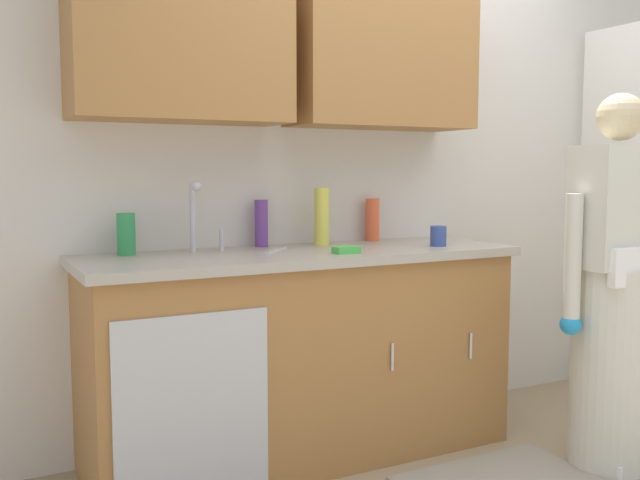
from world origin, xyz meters
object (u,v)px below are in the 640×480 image
person_at_sink (613,310)px  bottle_soap (126,234)px  knife_on_counter (276,250)px  sponge (346,250)px  sink (213,259)px  bottle_water_short (372,220)px  cup_by_sink (438,236)px  bottle_dish_liquid (261,223)px  bottle_water_tall (322,217)px

person_at_sink → bottle_soap: 2.11m
knife_on_counter → sponge: bearing=91.0°
sink → sponge: (0.54, -0.19, 0.03)m
sink → sponge: sink is taller
bottle_water_short → cup_by_sink: size_ratio=2.26×
bottle_soap → sponge: 0.93m
bottle_soap → bottle_water_short: (1.24, 0.05, 0.02)m
knife_on_counter → sponge: sponge is taller
bottle_soap → bottle_water_short: bottle_water_short is taller
person_at_sink → bottle_water_short: 1.20m
person_at_sink → bottle_water_short: bearing=123.7°
bottle_dish_liquid → knife_on_counter: size_ratio=0.91×
bottle_dish_liquid → bottle_water_short: size_ratio=1.02×
sink → bottle_soap: sink is taller
person_at_sink → cup_by_sink: 0.83m
cup_by_sink → knife_on_counter: size_ratio=0.40×
sink → bottle_water_tall: sink is taller
sponge → bottle_soap: bearing=156.9°
bottle_water_tall → knife_on_counter: 0.35m
knife_on_counter → bottle_soap: bearing=-60.1°
person_at_sink → sink: bearing=155.0°
bottle_water_tall → cup_by_sink: 0.56m
bottle_dish_liquid → sponge: (0.22, -0.41, -0.09)m
bottle_water_short → sponge: 0.57m
sink → bottle_dish_liquid: sink is taller
person_at_sink → bottle_water_short: size_ratio=7.55×
bottle_water_tall → knife_on_counter: bottle_water_tall is taller
bottle_water_short → sink: bearing=-166.2°
bottle_water_short → bottle_soap: bearing=-177.8°
bottle_dish_liquid → sink: bearing=-144.4°
sink → sponge: bearing=-19.0°
bottle_soap → knife_on_counter: size_ratio=0.74×
knife_on_counter → sink: bearing=-40.9°
sink → bottle_water_short: (0.92, 0.23, 0.12)m
bottle_soap → knife_on_counter: bottle_soap is taller
person_at_sink → cup_by_sink: (-0.50, 0.59, 0.30)m
sink → cup_by_sink: size_ratio=5.27×
bottle_water_short → bottle_dish_liquid: bearing=-179.9°
bottle_water_tall → cup_by_sink: bottle_water_tall is taller
knife_on_counter → bottle_dish_liquid: bearing=-140.5°
bottle_water_short → knife_on_counter: bearing=-162.3°
cup_by_sink → sponge: 0.53m
bottle_dish_liquid → knife_on_counter: 0.22m
bottle_water_short → knife_on_counter: size_ratio=0.89×
bottle_water_tall → sponge: 0.37m
bottle_soap → bottle_water_short: 1.24m
sponge → sink: bearing=161.0°
person_at_sink → bottle_water_tall: (-0.96, 0.88, 0.38)m
sink → knife_on_counter: size_ratio=2.08×
sink → bottle_water_short: size_ratio=2.33×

